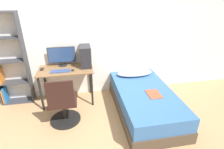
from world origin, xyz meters
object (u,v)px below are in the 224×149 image
at_px(monitor, 62,56).
at_px(bookshelf, 5,63).
at_px(office_chair, 63,106).
at_px(pc_tower, 85,56).
at_px(keyboard, 60,71).
at_px(bed, 144,101).

bearing_deg(monitor, bookshelf, -179.16).
xyz_separation_m(office_chair, pc_tower, (0.47, 0.81, 0.63)).
xyz_separation_m(bookshelf, pc_tower, (1.60, -0.09, 0.07)).
distance_m(bookshelf, monitor, 1.11).
distance_m(bookshelf, office_chair, 1.55).
bearing_deg(office_chair, pc_tower, 59.87).
xyz_separation_m(bookshelf, office_chair, (1.13, -0.90, -0.56)).
relative_size(monitor, keyboard, 1.48).
height_order(bookshelf, bed, bookshelf).
relative_size(office_chair, keyboard, 2.46).
bearing_deg(monitor, pc_tower, -12.64).
bearing_deg(bed, monitor, 151.12).
distance_m(office_chair, keyboard, 0.73).
bearing_deg(bed, bookshelf, 162.43).
xyz_separation_m(office_chair, keyboard, (-0.05, 0.59, 0.43)).
bearing_deg(office_chair, keyboard, 94.65).
xyz_separation_m(bed, pc_tower, (-1.08, 0.75, 0.75)).
xyz_separation_m(office_chair, monitor, (-0.02, 0.92, 0.64)).
relative_size(office_chair, bed, 0.48).
bearing_deg(keyboard, office_chair, -85.35).
bearing_deg(bookshelf, monitor, 0.84).
bearing_deg(pc_tower, bed, -35.01).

